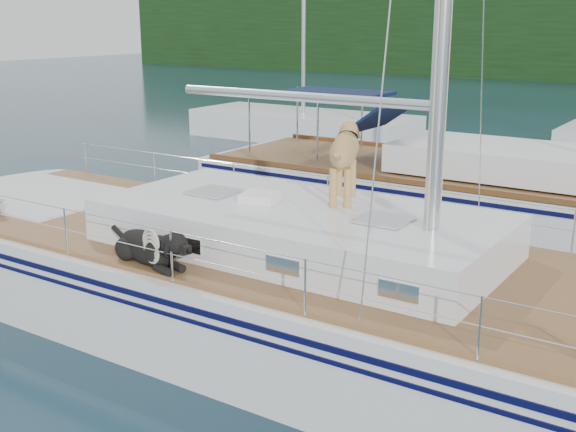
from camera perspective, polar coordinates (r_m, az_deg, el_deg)
The scene contains 4 objects.
ground at distance 10.25m, azimuth -2.98°, elevation -8.50°, with size 120.00×120.00×0.00m, color black.
main_sailboat at distance 9.94m, azimuth -2.59°, elevation -5.04°, with size 12.00×3.80×14.01m.
neighbor_sailboat at distance 15.30m, azimuth 13.64°, elevation 1.62°, with size 11.00×3.50×13.30m.
bg_boat_west at distance 25.72m, azimuth 1.21°, elevation 7.07°, with size 8.00×3.00×11.65m.
Camera 1 is at (5.61, -7.51, 4.13)m, focal length 45.00 mm.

